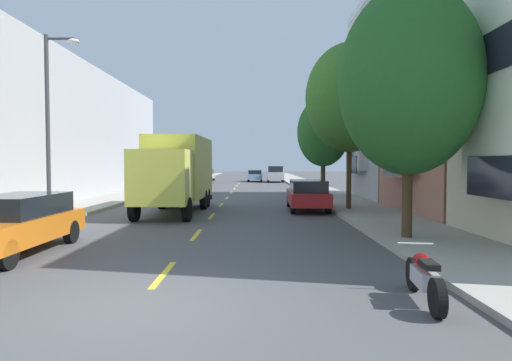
{
  "coord_description": "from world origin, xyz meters",
  "views": [
    {
      "loc": [
        1.94,
        -7.02,
        2.34
      ],
      "look_at": [
        1.82,
        18.54,
        1.29
      ],
      "focal_mm": 30.54,
      "sensor_mm": 36.0,
      "label": 1
    }
  ],
  "objects_px": {
    "street_tree_nearest": "(411,80)",
    "street_lamp": "(54,114)",
    "moving_sky_sedan": "(257,176)",
    "parked_hatchback_black": "(182,181)",
    "street_tree_second": "(352,98)",
    "parked_hatchback_champagne": "(209,175)",
    "parked_wagon_orange": "(17,222)",
    "parked_hatchback_charcoal": "(202,177)",
    "parked_motorcycle": "(426,278)",
    "street_tree_third": "(325,132)",
    "parked_suv_silver": "(277,174)",
    "parked_wagon_red": "(310,194)",
    "delivery_box_truck": "(179,170)"
  },
  "relations": [
    {
      "from": "parked_wagon_orange",
      "to": "parked_hatchback_black",
      "type": "bearing_deg",
      "value": 90.51
    },
    {
      "from": "street_lamp",
      "to": "parked_hatchback_black",
      "type": "bearing_deg",
      "value": 85.84
    },
    {
      "from": "street_tree_second",
      "to": "parked_hatchback_champagne",
      "type": "distance_m",
      "value": 36.96
    },
    {
      "from": "moving_sky_sedan",
      "to": "parked_wagon_orange",
      "type": "bearing_deg",
      "value": -98.03
    },
    {
      "from": "moving_sky_sedan",
      "to": "parked_wagon_red",
      "type": "bearing_deg",
      "value": -85.38
    },
    {
      "from": "street_lamp",
      "to": "moving_sky_sedan",
      "type": "xyz_separation_m",
      "value": [
        7.75,
        37.3,
        -3.49
      ]
    },
    {
      "from": "parked_suv_silver",
      "to": "street_tree_nearest",
      "type": "bearing_deg",
      "value": -86.93
    },
    {
      "from": "street_tree_second",
      "to": "parked_suv_silver",
      "type": "distance_m",
      "value": 32.06
    },
    {
      "from": "street_tree_third",
      "to": "parked_wagon_red",
      "type": "relative_size",
      "value": 1.37
    },
    {
      "from": "parked_wagon_red",
      "to": "moving_sky_sedan",
      "type": "bearing_deg",
      "value": 94.62
    },
    {
      "from": "street_tree_nearest",
      "to": "parked_hatchback_champagne",
      "type": "height_order",
      "value": "street_tree_nearest"
    },
    {
      "from": "street_tree_nearest",
      "to": "street_lamp",
      "type": "distance_m",
      "value": 13.01
    },
    {
      "from": "parked_wagon_orange",
      "to": "parked_hatchback_black",
      "type": "distance_m",
      "value": 25.71
    },
    {
      "from": "delivery_box_truck",
      "to": "parked_motorcycle",
      "type": "distance_m",
      "value": 14.96
    },
    {
      "from": "parked_wagon_orange",
      "to": "parked_wagon_red",
      "type": "distance_m",
      "value": 13.36
    },
    {
      "from": "parked_suv_silver",
      "to": "delivery_box_truck",
      "type": "bearing_deg",
      "value": -100.74
    },
    {
      "from": "street_tree_second",
      "to": "street_tree_third",
      "type": "height_order",
      "value": "street_tree_second"
    },
    {
      "from": "street_tree_nearest",
      "to": "parked_hatchback_champagne",
      "type": "xyz_separation_m",
      "value": [
        -10.8,
        43.1,
        -3.98
      ]
    },
    {
      "from": "delivery_box_truck",
      "to": "parked_hatchback_black",
      "type": "relative_size",
      "value": 1.97
    },
    {
      "from": "moving_sky_sedan",
      "to": "street_tree_nearest",
      "type": "bearing_deg",
      "value": -83.65
    },
    {
      "from": "street_tree_nearest",
      "to": "parked_hatchback_black",
      "type": "distance_m",
      "value": 26.69
    },
    {
      "from": "street_tree_third",
      "to": "parked_wagon_red",
      "type": "xyz_separation_m",
      "value": [
        -1.94,
        -7.69,
        -3.56
      ]
    },
    {
      "from": "street_tree_second",
      "to": "parked_wagon_orange",
      "type": "height_order",
      "value": "street_tree_second"
    },
    {
      "from": "parked_hatchback_champagne",
      "to": "parked_wagon_red",
      "type": "xyz_separation_m",
      "value": [
        8.86,
        -34.66,
        0.05
      ]
    },
    {
      "from": "street_tree_nearest",
      "to": "parked_hatchback_charcoal",
      "type": "height_order",
      "value": "street_tree_nearest"
    },
    {
      "from": "parked_hatchback_champagne",
      "to": "parked_hatchback_black",
      "type": "distance_m",
      "value": 19.07
    },
    {
      "from": "street_tree_third",
      "to": "street_lamp",
      "type": "xyz_separation_m",
      "value": [
        -12.35,
        -12.08,
        -0.13
      ]
    },
    {
      "from": "delivery_box_truck",
      "to": "parked_motorcycle",
      "type": "relative_size",
      "value": 3.83
    },
    {
      "from": "parked_wagon_orange",
      "to": "parked_motorcycle",
      "type": "height_order",
      "value": "parked_wagon_orange"
    },
    {
      "from": "street_lamp",
      "to": "parked_motorcycle",
      "type": "bearing_deg",
      "value": -42.02
    },
    {
      "from": "delivery_box_truck",
      "to": "street_tree_third",
      "type": "bearing_deg",
      "value": 45.57
    },
    {
      "from": "street_lamp",
      "to": "parked_wagon_red",
      "type": "distance_m",
      "value": 11.81
    },
    {
      "from": "parked_hatchback_black",
      "to": "moving_sky_sedan",
      "type": "distance_m",
      "value": 18.42
    },
    {
      "from": "delivery_box_truck",
      "to": "parked_hatchback_charcoal",
      "type": "relative_size",
      "value": 1.96
    },
    {
      "from": "parked_motorcycle",
      "to": "parked_wagon_orange",
      "type": "bearing_deg",
      "value": 156.52
    },
    {
      "from": "street_tree_third",
      "to": "parked_hatchback_charcoal",
      "type": "xyz_separation_m",
      "value": [
        -10.87,
        20.4,
        -3.6
      ]
    },
    {
      "from": "parked_hatchback_charcoal",
      "to": "parked_motorcycle",
      "type": "height_order",
      "value": "parked_hatchback_charcoal"
    },
    {
      "from": "street_tree_second",
      "to": "parked_suv_silver",
      "type": "xyz_separation_m",
      "value": [
        -2.13,
        31.68,
        -4.44
      ]
    },
    {
      "from": "parked_hatchback_champagne",
      "to": "street_tree_third",
      "type": "bearing_deg",
      "value": -68.18
    },
    {
      "from": "parked_hatchback_champagne",
      "to": "parked_motorcycle",
      "type": "relative_size",
      "value": 1.97
    },
    {
      "from": "parked_hatchback_charcoal",
      "to": "parked_motorcycle",
      "type": "distance_m",
      "value": 43.12
    },
    {
      "from": "street_tree_nearest",
      "to": "parked_motorcycle",
      "type": "relative_size",
      "value": 3.59
    },
    {
      "from": "parked_wagon_orange",
      "to": "parked_suv_silver",
      "type": "bearing_deg",
      "value": 78.35
    },
    {
      "from": "parked_hatchback_charcoal",
      "to": "street_tree_third",
      "type": "bearing_deg",
      "value": -61.95
    },
    {
      "from": "street_tree_third",
      "to": "delivery_box_truck",
      "type": "height_order",
      "value": "street_tree_third"
    },
    {
      "from": "street_tree_nearest",
      "to": "parked_hatchback_champagne",
      "type": "relative_size",
      "value": 1.82
    },
    {
      "from": "street_tree_second",
      "to": "parked_hatchback_black",
      "type": "distance_m",
      "value": 19.89
    },
    {
      "from": "parked_hatchback_champagne",
      "to": "parked_hatchback_charcoal",
      "type": "xyz_separation_m",
      "value": [
        -0.07,
        -6.58,
        0.0
      ]
    },
    {
      "from": "street_tree_third",
      "to": "parked_hatchback_champagne",
      "type": "distance_m",
      "value": 29.28
    },
    {
      "from": "moving_sky_sedan",
      "to": "street_tree_second",
      "type": "bearing_deg",
      "value": -82.13
    }
  ]
}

